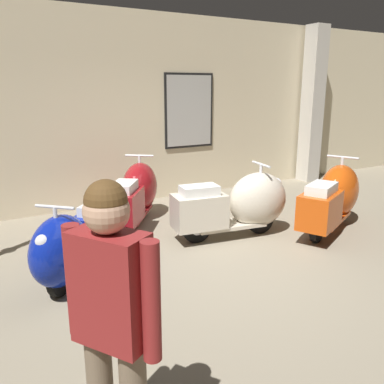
% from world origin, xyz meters
% --- Properties ---
extents(ground_plane, '(60.00, 60.00, 0.00)m').
position_xyz_m(ground_plane, '(0.00, 0.00, 0.00)').
color(ground_plane, gray).
extents(showroom_back_wall, '(18.00, 0.63, 3.32)m').
position_xyz_m(showroom_back_wall, '(0.15, 3.20, 1.66)').
color(showroom_back_wall, beige).
rests_on(showroom_back_wall, ground).
extents(scooter_0, '(1.38, 1.43, 0.95)m').
position_xyz_m(scooter_0, '(-1.56, 0.48, 0.43)').
color(scooter_0, black).
rests_on(scooter_0, ground).
extents(scooter_1, '(1.37, 1.62, 1.02)m').
position_xyz_m(scooter_1, '(-0.22, 2.02, 0.47)').
color(scooter_1, black).
rests_on(scooter_1, ground).
extents(scooter_2, '(1.74, 0.72, 1.03)m').
position_xyz_m(scooter_2, '(0.82, 0.72, 0.47)').
color(scooter_2, black).
rests_on(scooter_2, ground).
extents(scooter_3, '(1.76, 1.19, 1.05)m').
position_xyz_m(scooter_3, '(2.22, 0.31, 0.48)').
color(scooter_3, black).
rests_on(scooter_3, ground).
extents(visitor_0, '(0.40, 0.49, 1.66)m').
position_xyz_m(visitor_0, '(-1.90, -1.90, 0.96)').
color(visitor_0, black).
rests_on(visitor_0, ground).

